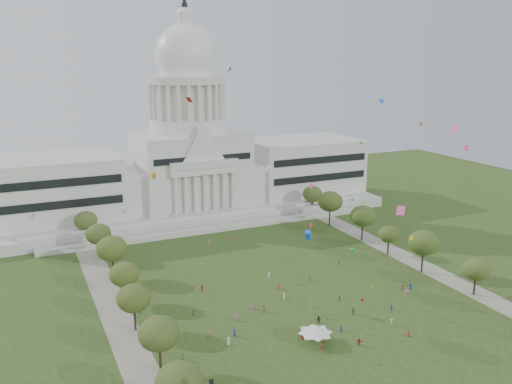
% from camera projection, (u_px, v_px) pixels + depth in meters
% --- Properties ---
extents(ground, '(400.00, 400.00, 0.00)m').
position_uv_depth(ground, '(330.00, 324.00, 135.55)').
color(ground, '#30441B').
rests_on(ground, ground).
extents(capitol, '(160.00, 64.50, 91.30)m').
position_uv_depth(capitol, '(189.00, 160.00, 230.46)').
color(capitol, beige).
rests_on(capitol, ground).
extents(path_left, '(8.00, 160.00, 0.04)m').
position_uv_depth(path_left, '(114.00, 311.00, 142.78)').
color(path_left, gray).
rests_on(path_left, ground).
extents(path_right, '(8.00, 160.00, 0.04)m').
position_uv_depth(path_right, '(405.00, 257.00, 181.29)').
color(path_right, gray).
rests_on(path_right, ground).
extents(row_tree_l_0, '(8.85, 8.85, 12.59)m').
position_uv_depth(row_tree_l_0, '(179.00, 383.00, 96.08)').
color(row_tree_l_0, black).
rests_on(row_tree_l_0, ground).
extents(row_tree_l_1, '(8.86, 8.86, 12.59)m').
position_uv_depth(row_tree_l_1, '(159.00, 334.00, 113.08)').
color(row_tree_l_1, black).
rests_on(row_tree_l_1, ground).
extents(row_tree_r_1, '(7.58, 7.58, 10.78)m').
position_uv_depth(row_tree_r_1, '(476.00, 269.00, 150.68)').
color(row_tree_r_1, black).
rests_on(row_tree_r_1, ground).
extents(row_tree_l_2, '(8.42, 8.42, 11.97)m').
position_uv_depth(row_tree_l_2, '(134.00, 298.00, 130.70)').
color(row_tree_l_2, black).
rests_on(row_tree_l_2, ground).
extents(row_tree_r_2, '(9.55, 9.55, 13.58)m').
position_uv_depth(row_tree_r_2, '(424.00, 243.00, 166.32)').
color(row_tree_r_2, black).
rests_on(row_tree_r_2, ground).
extents(row_tree_l_3, '(8.12, 8.12, 11.55)m').
position_uv_depth(row_tree_l_3, '(124.00, 274.00, 145.83)').
color(row_tree_l_3, black).
rests_on(row_tree_l_3, ground).
extents(row_tree_r_3, '(7.01, 7.01, 9.98)m').
position_uv_depth(row_tree_r_3, '(389.00, 234.00, 182.10)').
color(row_tree_r_3, black).
rests_on(row_tree_r_3, ground).
extents(row_tree_l_4, '(9.29, 9.29, 13.21)m').
position_uv_depth(row_tree_l_4, '(112.00, 249.00, 161.88)').
color(row_tree_l_4, black).
rests_on(row_tree_l_4, ground).
extents(row_tree_r_4, '(9.19, 9.19, 13.06)m').
position_uv_depth(row_tree_r_4, '(363.00, 216.00, 195.44)').
color(row_tree_r_4, black).
rests_on(row_tree_r_4, ground).
extents(row_tree_l_5, '(8.33, 8.33, 11.85)m').
position_uv_depth(row_tree_l_5, '(98.00, 234.00, 178.08)').
color(row_tree_l_5, black).
rests_on(row_tree_l_5, ground).
extents(row_tree_r_5, '(9.82, 9.82, 13.96)m').
position_uv_depth(row_tree_r_5, '(330.00, 201.00, 212.58)').
color(row_tree_r_5, black).
rests_on(row_tree_r_5, ground).
extents(row_tree_l_6, '(8.19, 8.19, 11.64)m').
position_uv_depth(row_tree_l_6, '(86.00, 221.00, 193.47)').
color(row_tree_l_6, black).
rests_on(row_tree_l_6, ground).
extents(row_tree_r_6, '(8.42, 8.42, 11.97)m').
position_uv_depth(row_tree_r_6, '(312.00, 194.00, 229.76)').
color(row_tree_r_6, black).
rests_on(row_tree_r_6, ground).
extents(event_tent, '(10.61, 10.61, 4.67)m').
position_uv_depth(event_tent, '(315.00, 329.00, 126.06)').
color(event_tent, '#4C4C4C').
rests_on(event_tent, ground).
extents(person_0, '(0.98, 1.09, 1.87)m').
position_uv_depth(person_0, '(410.00, 286.00, 155.89)').
color(person_0, navy).
rests_on(person_0, ground).
extents(person_2, '(0.92, 0.72, 1.65)m').
position_uv_depth(person_2, '(403.00, 288.00, 155.22)').
color(person_2, '#B21E1E').
rests_on(person_2, ground).
extents(person_3, '(0.83, 1.27, 1.82)m').
position_uv_depth(person_3, '(353.00, 311.00, 140.59)').
color(person_3, '#26262B').
rests_on(person_3, ground).
extents(person_4, '(0.52, 0.94, 1.58)m').
position_uv_depth(person_4, '(310.00, 305.00, 144.16)').
color(person_4, silver).
rests_on(person_4, ground).
extents(person_5, '(1.85, 1.28, 1.85)m').
position_uv_depth(person_5, '(319.00, 320.00, 136.09)').
color(person_5, '#26262B').
rests_on(person_5, ground).
extents(person_6, '(0.52, 0.76, 1.50)m').
position_uv_depth(person_6, '(408.00, 333.00, 129.68)').
color(person_6, '#B21E1E').
rests_on(person_6, ground).
extents(person_7, '(0.87, 0.84, 1.92)m').
position_uv_depth(person_7, '(322.00, 347.00, 123.25)').
color(person_7, '#B21E1E').
rests_on(person_7, ground).
extents(person_8, '(0.95, 0.66, 1.81)m').
position_uv_depth(person_8, '(264.00, 308.00, 142.16)').
color(person_8, olive).
rests_on(person_8, ground).
extents(person_9, '(0.89, 1.10, 1.52)m').
position_uv_depth(person_9, '(392.00, 322.00, 135.45)').
color(person_9, silver).
rests_on(person_9, ground).
extents(person_10, '(0.70, 1.00, 1.54)m').
position_uv_depth(person_10, '(340.00, 298.00, 148.66)').
color(person_10, '#B21E1E').
rests_on(person_10, ground).
extents(person_11, '(1.73, 1.56, 1.81)m').
position_uv_depth(person_11, '(359.00, 342.00, 125.60)').
color(person_11, '#B21E1E').
rests_on(person_11, ground).
extents(distant_crowd, '(66.47, 39.38, 1.88)m').
position_uv_depth(distant_crowd, '(254.00, 309.00, 142.09)').
color(distant_crowd, '#33723F').
rests_on(distant_crowd, ground).
extents(kite_swarm, '(82.84, 104.31, 58.11)m').
position_uv_depth(kite_swarm, '(316.00, 202.00, 136.70)').
color(kite_swarm, green).
rests_on(kite_swarm, ground).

